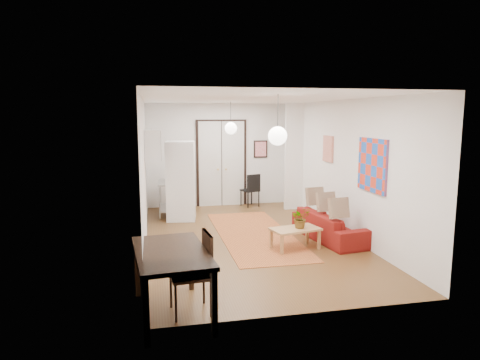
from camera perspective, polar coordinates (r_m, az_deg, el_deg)
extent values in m
plane|color=brown|center=(9.08, 1.16, -7.81)|extent=(7.00, 7.00, 0.00)
cube|color=white|center=(8.72, 1.22, 10.79)|extent=(4.20, 7.00, 0.02)
cube|color=white|center=(12.20, -2.52, 3.36)|extent=(4.20, 0.02, 2.90)
cube|color=white|center=(5.48, 9.48, -3.34)|extent=(4.20, 0.02, 2.90)
cube|color=white|center=(8.56, -12.64, 0.89)|extent=(0.02, 7.00, 2.90)
cube|color=white|center=(9.48, 13.66, 1.59)|extent=(0.02, 7.00, 2.90)
cube|color=silver|center=(12.18, -2.48, 2.17)|extent=(1.44, 0.06, 2.50)
cube|color=white|center=(11.73, 7.21, 3.09)|extent=(0.50, 0.10, 2.90)
cube|color=white|center=(10.01, -11.59, 4.61)|extent=(0.35, 1.00, 0.70)
cube|color=red|center=(8.34, 17.23, 1.89)|extent=(0.05, 1.00, 1.00)
cube|color=beige|center=(10.16, 11.67, 4.10)|extent=(0.05, 0.50, 0.60)
cube|color=red|center=(12.39, 2.76, 4.14)|extent=(0.40, 0.03, 0.50)
cube|color=#9B6C40|center=(10.51, -12.44, 5.05)|extent=(0.03, 0.44, 0.54)
sphere|color=white|center=(10.67, -1.23, 6.91)|extent=(0.30, 0.30, 0.30)
cylinder|color=black|center=(10.67, -1.24, 9.06)|extent=(0.01, 0.01, 0.50)
sphere|color=white|center=(6.79, 5.04, 5.87)|extent=(0.30, 0.30, 0.30)
cylinder|color=black|center=(6.78, 5.08, 9.25)|extent=(0.01, 0.01, 0.50)
cube|color=#C46831|center=(9.40, 1.97, -7.21)|extent=(1.53, 4.08, 0.01)
imported|color=maroon|center=(9.17, 11.88, -5.98)|extent=(1.04, 2.06, 0.58)
cube|color=tan|center=(8.38, 7.38, -6.52)|extent=(1.02, 0.71, 0.04)
cube|color=tan|center=(8.12, 5.05, -8.49)|extent=(0.06, 0.06, 0.37)
cube|color=tan|center=(8.39, 10.51, -8.04)|extent=(0.06, 0.06, 0.37)
cube|color=tan|center=(8.50, 4.24, -7.69)|extent=(0.06, 0.06, 0.37)
cube|color=tan|center=(8.76, 9.48, -7.30)|extent=(0.06, 0.06, 0.37)
imported|color=#387032|center=(8.36, 8.06, -5.01)|extent=(0.39, 0.42, 0.40)
cube|color=#A7AAAC|center=(11.25, -9.43, -0.30)|extent=(0.61, 1.15, 0.04)
cube|color=#A7AAAC|center=(11.37, -9.34, -3.67)|extent=(0.57, 1.11, 0.03)
cylinder|color=#A7AAAC|center=(10.80, -10.53, -2.98)|extent=(0.04, 0.04, 0.85)
cylinder|color=#A7AAAC|center=(10.82, -7.97, -2.90)|extent=(0.04, 0.04, 0.85)
cylinder|color=#A7AAAC|center=(11.83, -10.66, -1.97)|extent=(0.04, 0.04, 0.85)
cylinder|color=#A7AAAC|center=(11.85, -8.32, -1.90)|extent=(0.04, 0.04, 0.85)
imported|color=beige|center=(10.95, -9.36, -0.32)|extent=(0.21, 0.21, 0.05)
imported|color=teal|center=(11.48, -9.75, 0.42)|extent=(0.08, 0.09, 0.18)
cube|color=white|center=(10.62, -7.90, -0.10)|extent=(0.77, 0.77, 1.94)
cube|color=black|center=(5.62, -9.18, -9.53)|extent=(1.03, 1.64, 0.06)
cube|color=black|center=(5.10, -13.21, -16.83)|extent=(0.07, 0.07, 0.80)
cube|color=black|center=(5.14, -4.13, -16.44)|extent=(0.07, 0.07, 0.80)
cube|color=black|center=(6.44, -12.93, -11.32)|extent=(0.07, 0.07, 0.80)
cube|color=black|center=(6.47, -5.89, -11.05)|extent=(0.07, 0.07, 0.80)
cube|color=#341B10|center=(5.74, -6.67, -12.49)|extent=(0.56, 0.54, 0.04)
cube|color=#341B10|center=(5.87, -6.93, -9.05)|extent=(0.09, 0.49, 0.53)
cylinder|color=#341B10|center=(5.62, -8.67, -15.85)|extent=(0.03, 0.03, 0.51)
cylinder|color=#341B10|center=(5.65, -4.15, -15.61)|extent=(0.03, 0.03, 0.51)
cylinder|color=#341B10|center=(6.03, -8.92, -14.08)|extent=(0.03, 0.03, 0.51)
cylinder|color=#341B10|center=(6.06, -4.74, -13.88)|extent=(0.03, 0.03, 0.51)
cube|color=#341B10|center=(5.74, -6.67, -12.49)|extent=(0.56, 0.54, 0.04)
cube|color=#341B10|center=(5.87, -6.93, -9.05)|extent=(0.09, 0.49, 0.53)
cylinder|color=#341B10|center=(5.62, -8.67, -15.85)|extent=(0.03, 0.03, 0.51)
cylinder|color=#341B10|center=(5.65, -4.15, -15.61)|extent=(0.03, 0.03, 0.51)
cylinder|color=#341B10|center=(6.03, -8.92, -14.08)|extent=(0.03, 0.03, 0.51)
cylinder|color=#341B10|center=(6.06, -4.74, -13.88)|extent=(0.03, 0.03, 0.51)
cube|color=black|center=(12.14, 1.32, -1.39)|extent=(0.55, 0.55, 0.04)
cube|color=black|center=(12.28, 1.12, -0.09)|extent=(0.41, 0.19, 0.46)
cylinder|color=black|center=(11.96, 0.66, -2.65)|extent=(0.03, 0.03, 0.46)
cylinder|color=black|center=(12.05, 2.37, -2.58)|extent=(0.03, 0.03, 0.46)
cylinder|color=black|center=(12.32, 0.29, -2.32)|extent=(0.03, 0.03, 0.46)
cylinder|color=black|center=(12.40, 1.95, -2.25)|extent=(0.03, 0.03, 0.46)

